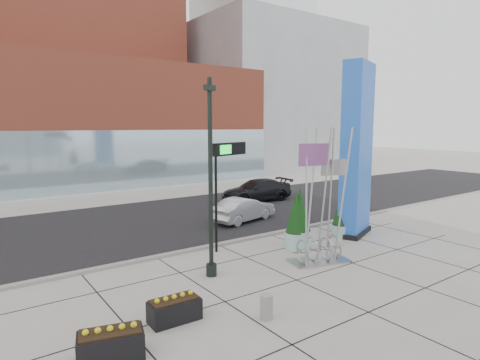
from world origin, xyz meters
TOP-DOWN VIEW (x-y plane):
  - ground at (0.00, 0.00)m, footprint 160.00×160.00m
  - street_asphalt at (0.00, 10.00)m, footprint 80.00×12.00m
  - curb_edge at (0.00, 4.00)m, footprint 80.00×0.30m
  - tower_podium at (1.00, 27.00)m, footprint 34.00×10.00m
  - tower_glass_front at (1.00, 22.20)m, footprint 34.00×0.60m
  - building_grey_parking at (26.00, 32.00)m, footprint 20.00×18.00m
  - blue_pylon at (7.52, 1.78)m, footprint 2.74×1.98m
  - lamp_post at (-1.20, 1.09)m, footprint 0.47×0.38m
  - public_art_sculpture at (3.10, -0.08)m, footprint 2.57×1.75m
  - concrete_bollard at (-1.65, -2.57)m, footprint 0.36×0.36m
  - overhead_street_sign at (1.21, 3.34)m, footprint 2.12×0.91m
  - round_planter_east at (6.54, 1.80)m, footprint 0.87×0.87m
  - round_planter_mid at (3.59, 1.80)m, footprint 1.00×1.00m
  - round_planter_west at (3.80, 1.80)m, footprint 1.08×1.08m
  - box_planter_north at (-5.81, -2.00)m, footprint 1.62×1.10m
  - box_planter_south at (-3.80, -1.20)m, footprint 1.41×0.74m
  - car_silver_mid at (4.62, 7.14)m, footprint 4.29×2.33m
  - car_dark_east at (9.01, 11.60)m, footprint 5.46×2.60m

SIDE VIEW (x-z plane):
  - ground at x=0.00m, z-range 0.00..0.00m
  - street_asphalt at x=0.00m, z-range 0.00..0.02m
  - curb_edge at x=0.00m, z-range 0.00..0.12m
  - concrete_bollard at x=-1.65m, z-range 0.00..0.70m
  - box_planter_south at x=-3.80m, z-range -0.03..0.74m
  - box_planter_north at x=-5.81m, z-range -0.03..0.78m
  - car_silver_mid at x=4.62m, z-range 0.00..1.34m
  - car_dark_east at x=9.01m, z-range 0.00..1.54m
  - round_planter_east at x=6.54m, z-range -0.06..2.12m
  - round_planter_mid at x=3.59m, z-range -0.07..2.43m
  - round_planter_west at x=3.80m, z-range -0.07..2.62m
  - public_art_sculpture at x=3.10m, z-range -1.27..4.07m
  - tower_glass_front at x=1.00m, z-range 0.00..5.00m
  - lamp_post at x=-1.20m, z-range -0.63..6.35m
  - overhead_street_sign at x=1.21m, z-range 1.66..6.30m
  - blue_pylon at x=7.52m, z-range -0.14..8.21m
  - tower_podium at x=1.00m, z-range 0.00..11.00m
  - building_grey_parking at x=26.00m, z-range 0.00..18.00m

